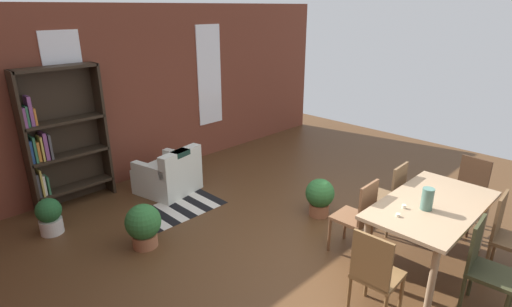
{
  "coord_description": "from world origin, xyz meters",
  "views": [
    {
      "loc": [
        -3.46,
        -2.02,
        2.81
      ],
      "look_at": [
        0.16,
        1.56,
        0.93
      ],
      "focal_mm": 27.94,
      "sensor_mm": 36.0,
      "label": 1
    }
  ],
  "objects": [
    {
      "name": "bookshelf_tall",
      "position": [
        -1.59,
        3.8,
        1.03
      ],
      "size": [
        1.14,
        0.28,
        2.05
      ],
      "color": "#2D2319",
      "rests_on": "ground"
    },
    {
      "name": "dining_chair_far_right",
      "position": [
        1.07,
        0.03,
        0.51
      ],
      "size": [
        0.41,
        0.41,
        0.95
      ],
      "color": "brown",
      "rests_on": "ground"
    },
    {
      "name": "back_wall_brick",
      "position": [
        0.0,
        4.03,
        1.43
      ],
      "size": [
        8.52,
        0.12,
        2.86
      ],
      "primitive_type": "cube",
      "color": "brown",
      "rests_on": "ground"
    },
    {
      "name": "window_pane_0",
      "position": [
        -1.32,
        3.96,
        1.58
      ],
      "size": [
        0.55,
        0.02,
        1.86
      ],
      "primitive_type": "cube",
      "color": "white"
    },
    {
      "name": "potted_plant_by_shelf",
      "position": [
        -1.4,
        1.96,
        0.3
      ],
      "size": [
        0.44,
        0.44,
        0.56
      ],
      "color": "#9E6042",
      "rests_on": "ground"
    },
    {
      "name": "dining_chair_head_left",
      "position": [
        -0.53,
        -0.65,
        0.51
      ],
      "size": [
        0.42,
        0.42,
        0.95
      ],
      "color": "brown",
      "rests_on": "ground"
    },
    {
      "name": "tealight_candle_1",
      "position": [
        0.36,
        -0.47,
        0.8
      ],
      "size": [
        0.04,
        0.04,
        0.04
      ],
      "primitive_type": "cylinder",
      "color": "silver",
      "rests_on": "dining_table"
    },
    {
      "name": "dining_chair_near_right",
      "position": [
        1.07,
        -1.34,
        0.51
      ],
      "size": [
        0.42,
        0.42,
        0.95
      ],
      "color": "brown",
      "rests_on": "ground"
    },
    {
      "name": "potted_plant_window",
      "position": [
        0.77,
        0.9,
        0.3
      ],
      "size": [
        0.41,
        0.41,
        0.55
      ],
      "color": "#9E6042",
      "rests_on": "ground"
    },
    {
      "name": "window_pane_1",
      "position": [
        1.32,
        3.96,
        1.58
      ],
      "size": [
        0.55,
        0.02,
        1.86
      ],
      "primitive_type": "cube",
      "color": "white"
    },
    {
      "name": "striped_rug",
      "position": [
        -0.54,
        2.47,
        0.0
      ],
      "size": [
        1.28,
        0.74,
        0.01
      ],
      "color": "black",
      "rests_on": "ground"
    },
    {
      "name": "dining_chair_far_left",
      "position": [
        0.31,
        0.03,
        0.51
      ],
      "size": [
        0.41,
        0.41,
        0.95
      ],
      "color": "brown",
      "rests_on": "ground"
    },
    {
      "name": "armchair_white",
      "position": [
        -0.29,
        3.07,
        0.28
      ],
      "size": [
        0.95,
        0.95,
        0.75
      ],
      "color": "silver",
      "rests_on": "ground"
    },
    {
      "name": "potted_plant_corner",
      "position": [
        -2.1,
        3.11,
        0.25
      ],
      "size": [
        0.32,
        0.32,
        0.49
      ],
      "color": "silver",
      "rests_on": "ground"
    },
    {
      "name": "dining_table",
      "position": [
        0.69,
        -0.65,
        0.68
      ],
      "size": [
        1.69,
        0.92,
        0.78
      ],
      "color": "#9B7E5F",
      "rests_on": "ground"
    },
    {
      "name": "tealight_candle_0",
      "position": [
        0.14,
        -0.51,
        0.79
      ],
      "size": [
        0.04,
        0.04,
        0.03
      ],
      "primitive_type": "cylinder",
      "color": "silver",
      "rests_on": "dining_table"
    },
    {
      "name": "vase_on_table",
      "position": [
        0.5,
        -0.65,
        0.9
      ],
      "size": [
        0.12,
        0.12,
        0.24
      ],
      "primitive_type": "cylinder",
      "color": "#4C7266",
      "rests_on": "dining_table"
    },
    {
      "name": "ground_plane",
      "position": [
        0.0,
        0.0,
        0.0
      ],
      "size": [
        10.31,
        10.31,
        0.0
      ],
      "primitive_type": "plane",
      "color": "#4F321B"
    },
    {
      "name": "dining_chair_near_left",
      "position": [
        0.31,
        -1.34,
        0.51
      ],
      "size": [
        0.43,
        0.43,
        0.95
      ],
      "color": "#2F301C",
      "rests_on": "ground"
    },
    {
      "name": "dining_chair_head_right",
      "position": [
        1.91,
        -0.66,
        0.51
      ],
      "size": [
        0.43,
        0.43,
        0.95
      ],
      "color": "#3F2819",
      "rests_on": "ground"
    }
  ]
}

